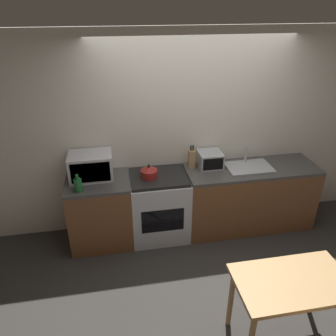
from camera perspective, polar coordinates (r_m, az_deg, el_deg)
The scene contains 12 objects.
ground_plane at distance 4.08m, azimuth 7.48°, elevation -17.55°, with size 16.00×16.00×0.00m, color #33302D.
wall_back at distance 4.30m, azimuth 4.01°, elevation 6.05°, with size 10.00×0.06×2.60m.
counter_left_run at distance 4.29m, azimuth -11.65°, elevation -7.45°, with size 0.77×0.62×0.90m.
counter_right_run at distance 4.63m, azimuth 13.79°, elevation -4.87°, with size 1.74×0.62×0.90m.
stove_range at distance 4.32m, azimuth -1.58°, elevation -6.62°, with size 0.74×0.62×0.90m.
kettle at distance 4.02m, azimuth -3.32°, elevation -0.69°, with size 0.21×0.21×0.17m.
microwave at distance 4.08m, azimuth -13.28°, elevation 0.36°, with size 0.52×0.37×0.32m.
bottle at distance 3.86m, azimuth -15.38°, elevation -2.84°, with size 0.09×0.09×0.21m.
knife_block at distance 4.24m, azimuth 4.13°, elevation 1.64°, with size 0.08×0.08×0.31m.
toaster_oven at distance 4.30m, azimuth 7.31°, elevation 1.50°, with size 0.30×0.30×0.20m.
sink_basin at distance 4.39m, azimuth 13.89°, elevation 0.23°, with size 0.59×0.39×0.24m.
dining_table at distance 3.19m, azimuth 20.68°, elevation -19.17°, with size 0.99×0.58×0.74m.
Camera 1 is at (-1.00, -2.71, 2.87)m, focal length 35.00 mm.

